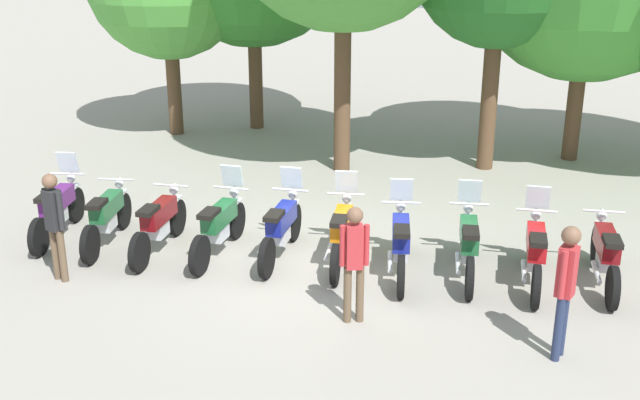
# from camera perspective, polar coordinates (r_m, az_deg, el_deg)

# --- Properties ---
(ground_plane) EXTENTS (80.00, 80.00, 0.00)m
(ground_plane) POSITION_cam_1_polar(r_m,az_deg,el_deg) (12.41, -0.83, -4.64)
(ground_plane) COLOR gray
(motorcycle_0) EXTENTS (0.81, 2.13, 1.37)m
(motorcycle_0) POSITION_cam_1_polar(r_m,az_deg,el_deg) (13.99, -18.94, -0.60)
(motorcycle_0) COLOR black
(motorcycle_0) RESTS_ON ground_plane
(motorcycle_1) EXTENTS (0.80, 2.14, 0.99)m
(motorcycle_1) POSITION_cam_1_polar(r_m,az_deg,el_deg) (13.42, -15.58, -1.16)
(motorcycle_1) COLOR black
(motorcycle_1) RESTS_ON ground_plane
(motorcycle_2) EXTENTS (0.62, 2.18, 0.99)m
(motorcycle_2) POSITION_cam_1_polar(r_m,az_deg,el_deg) (12.91, -11.90, -1.68)
(motorcycle_2) COLOR black
(motorcycle_2) RESTS_ON ground_plane
(motorcycle_3) EXTENTS (0.62, 2.19, 1.37)m
(motorcycle_3) POSITION_cam_1_polar(r_m,az_deg,el_deg) (12.62, -7.50, -1.84)
(motorcycle_3) COLOR black
(motorcycle_3) RESTS_ON ground_plane
(motorcycle_4) EXTENTS (0.62, 2.19, 1.37)m
(motorcycle_4) POSITION_cam_1_polar(r_m,az_deg,el_deg) (12.44, -2.89, -2.02)
(motorcycle_4) COLOR black
(motorcycle_4) RESTS_ON ground_plane
(motorcycle_5) EXTENTS (0.73, 2.16, 1.37)m
(motorcycle_5) POSITION_cam_1_polar(r_m,az_deg,el_deg) (12.23, 1.62, -2.41)
(motorcycle_5) COLOR black
(motorcycle_5) RESTS_ON ground_plane
(motorcycle_6) EXTENTS (0.82, 2.13, 1.37)m
(motorcycle_6) POSITION_cam_1_polar(r_m,az_deg,el_deg) (11.91, 6.00, -3.14)
(motorcycle_6) COLOR black
(motorcycle_6) RESTS_ON ground_plane
(motorcycle_7) EXTENTS (0.72, 2.16, 1.37)m
(motorcycle_7) POSITION_cam_1_polar(r_m,az_deg,el_deg) (12.00, 10.98, -3.21)
(motorcycle_7) COLOR black
(motorcycle_7) RESTS_ON ground_plane
(motorcycle_8) EXTENTS (0.62, 2.18, 1.37)m
(motorcycle_8) POSITION_cam_1_polar(r_m,az_deg,el_deg) (11.96, 15.72, -3.70)
(motorcycle_8) COLOR black
(motorcycle_8) RESTS_ON ground_plane
(motorcycle_9) EXTENTS (0.65, 2.17, 0.99)m
(motorcycle_9) POSITION_cam_1_polar(r_m,az_deg,el_deg) (12.25, 20.47, -3.76)
(motorcycle_9) COLOR black
(motorcycle_9) RESTS_ON ground_plane
(person_0) EXTENTS (0.28, 0.41, 1.77)m
(person_0) POSITION_cam_1_polar(r_m,az_deg,el_deg) (9.82, 17.82, -5.82)
(person_0) COLOR #232D4C
(person_0) RESTS_ON ground_plane
(person_1) EXTENTS (0.41, 0.27, 1.71)m
(person_1) POSITION_cam_1_polar(r_m,az_deg,el_deg) (12.09, -19.16, -1.34)
(person_1) COLOR brown
(person_1) RESTS_ON ground_plane
(person_2) EXTENTS (0.39, 0.29, 1.67)m
(person_2) POSITION_cam_1_polar(r_m,az_deg,el_deg) (10.24, 2.57, -4.20)
(person_2) COLOR brown
(person_2) RESTS_ON ground_plane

